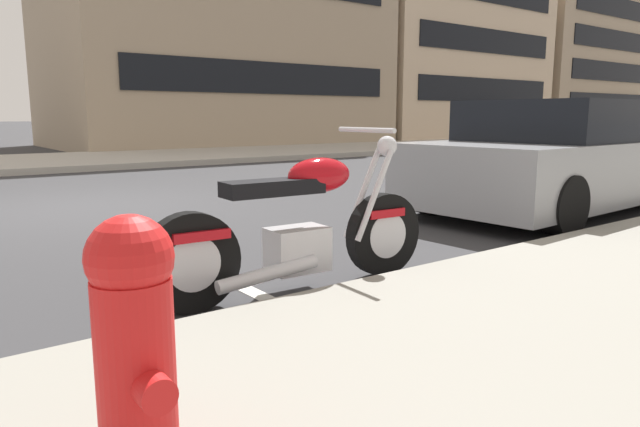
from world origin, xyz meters
TOP-DOWN VIEW (x-y plane):
  - ground_plane at (0.00, 0.00)m, footprint 260.00×260.00m
  - sidewalk_far_curb at (12.00, 7.49)m, footprint 120.00×5.00m
  - parking_stall_stripe at (0.00, -4.39)m, footprint 0.12×2.20m
  - parked_motorcycle at (0.29, -4.71)m, footprint 2.14×0.62m
  - parked_car_mid_block at (4.73, -3.88)m, footprint 4.20×2.08m
  - fire_hydrant at (-1.39, -6.31)m, footprint 0.24×0.36m
  - townhouse_far_uphill at (9.06, 13.86)m, footprint 12.51×8.22m
  - townhouse_near_left at (21.27, 14.39)m, footprint 11.17×9.28m
  - townhouse_mid_block at (34.27, 15.22)m, footprint 13.34×10.93m

SIDE VIEW (x-z plane):
  - ground_plane at x=0.00m, z-range 0.00..0.00m
  - parking_stall_stripe at x=0.00m, z-range 0.00..0.01m
  - sidewalk_far_curb at x=12.00m, z-range 0.00..0.14m
  - parked_motorcycle at x=0.29m, z-range -0.13..0.98m
  - fire_hydrant at x=-1.39m, z-range 0.16..0.95m
  - parked_car_mid_block at x=4.73m, z-range -0.04..1.33m
  - townhouse_mid_block at x=34.27m, z-range 0.00..8.88m
  - townhouse_near_left at x=21.27m, z-range 0.00..10.95m
  - townhouse_far_uphill at x=9.06m, z-range 0.00..11.38m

